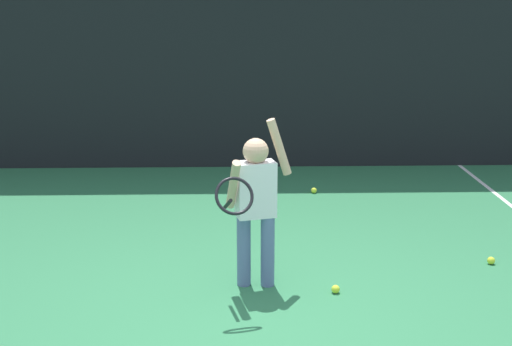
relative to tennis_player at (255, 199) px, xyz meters
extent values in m
plane|color=#2D7247|center=(0.03, -0.56, -0.73)|extent=(20.00, 20.00, 0.00)
cube|color=black|center=(0.03, 3.95, 1.06)|extent=(12.08, 0.08, 3.58)
cylinder|color=slate|center=(0.03, 4.01, 1.14)|extent=(0.09, 0.09, 3.73)
cylinder|color=slate|center=(-0.09, 0.03, -0.44)|extent=(0.11, 0.11, 0.58)
cylinder|color=slate|center=(0.10, 0.01, -0.44)|extent=(0.11, 0.11, 0.58)
cube|color=white|center=(0.01, 0.02, 0.07)|extent=(0.33, 0.24, 0.44)
sphere|color=tan|center=(0.01, 0.02, 0.38)|extent=(0.20, 0.20, 0.20)
cylinder|color=tan|center=(0.19, 0.09, 0.39)|extent=(0.22, 0.12, 0.46)
cylinder|color=tan|center=(-0.17, -0.09, 0.14)|extent=(0.14, 0.30, 0.43)
cylinder|color=black|center=(-0.21, -0.22, 0.03)|extent=(0.09, 0.24, 0.15)
torus|color=black|center=(-0.16, -0.43, 0.16)|extent=(0.32, 0.23, 0.26)
sphere|color=#CCE033|center=(0.76, 2.62, -0.69)|extent=(0.07, 0.07, 0.07)
sphere|color=#CCE033|center=(2.06, 0.40, -0.69)|extent=(0.07, 0.07, 0.07)
sphere|color=#CCE033|center=(0.63, -0.16, -0.69)|extent=(0.07, 0.07, 0.07)
camera|label=1|loc=(-0.13, -5.15, 1.56)|focal=48.69mm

